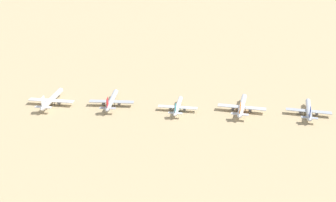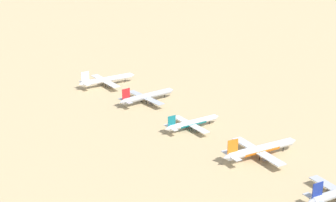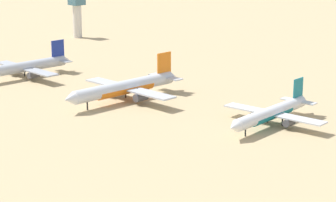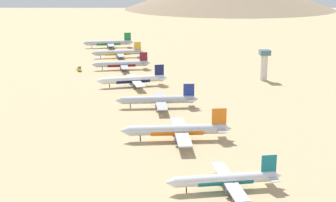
{
  "view_description": "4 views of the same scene",
  "coord_description": "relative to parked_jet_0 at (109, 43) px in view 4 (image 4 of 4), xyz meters",
  "views": [
    {
      "loc": [
        -387.51,
        30.54,
        165.39
      ],
      "look_at": [
        -12.0,
        122.59,
        4.68
      ],
      "focal_mm": 49.41,
      "sensor_mm": 36.0,
      "label": 1
    },
    {
      "loc": [
        -178.51,
        -148.23,
        125.69
      ],
      "look_at": [
        -11.87,
        159.79,
        3.22
      ],
      "focal_mm": 53.46,
      "sensor_mm": 36.0,
      "label": 2
    },
    {
      "loc": [
        145.19,
        231.87,
        61.31
      ],
      "look_at": [
        -6.42,
        79.21,
        4.53
      ],
      "focal_mm": 71.65,
      "sensor_mm": 36.0,
      "label": 3
    },
    {
      "loc": [
        13.41,
        277.82,
        78.09
      ],
      "look_at": [
        -7.79,
        -1.99,
        3.58
      ],
      "focal_mm": 54.01,
      "sensor_mm": 36.0,
      "label": 4
    }
  ],
  "objects": [
    {
      "name": "parked_jet_4",
      "position": [
        -36.59,
        226.45,
        -0.25
      ],
      "size": [
        47.79,
        38.69,
        13.83
      ],
      "color": "#B2B7C1",
      "rests_on": "ground"
    },
    {
      "name": "parked_jet_6",
      "position": [
        -54.5,
        338.76,
        -0.74
      ],
      "size": [
        43.45,
        35.35,
        12.52
      ],
      "color": "silver",
      "rests_on": "ground"
    },
    {
      "name": "parked_jet_1",
      "position": [
        -10.35,
        58.87,
        -0.37
      ],
      "size": [
        47.3,
        38.58,
        13.64
      ],
      "color": "#B2B7C1",
      "rests_on": "ground"
    },
    {
      "name": "control_tower",
      "position": [
        -115.51,
        159.48,
        7.57
      ],
      "size": [
        7.2,
        7.2,
        21.84
      ],
      "color": "beige",
      "rests_on": "ground"
    },
    {
      "name": "parked_jet_3",
      "position": [
        -22.82,
        171.66,
        -0.21
      ],
      "size": [
        48.77,
        39.9,
        14.11
      ],
      "color": "white",
      "rests_on": "ground"
    },
    {
      "name": "service_truck",
      "position": [
        18.73,
        117.0,
        -2.83
      ],
      "size": [
        4.27,
        5.68,
        3.9
      ],
      "color": "yellow",
      "rests_on": "ground"
    },
    {
      "name": "parked_jet_5",
      "position": [
        -42.33,
        283.41,
        0.12
      ],
      "size": [
        52.21,
        42.27,
        15.1
      ],
      "color": "silver",
      "rests_on": "ground"
    },
    {
      "name": "parked_jet_2",
      "position": [
        -14.43,
        113.28,
        -0.43
      ],
      "size": [
        46.64,
        37.96,
        13.44
      ],
      "color": "#B2B7C1",
      "rests_on": "ground"
    },
    {
      "name": "parked_jet_0",
      "position": [
        0.0,
        0.0,
        0.0
      ],
      "size": [
        51.15,
        41.65,
        14.75
      ],
      "color": "#B2B7C1",
      "rests_on": "ground"
    },
    {
      "name": "ground_plane",
      "position": [
        -34.39,
        227.2,
        -4.91
      ],
      "size": [
        2744.14,
        2744.14,
        0.0
      ],
      "primitive_type": "plane",
      "color": "tan"
    }
  ]
}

